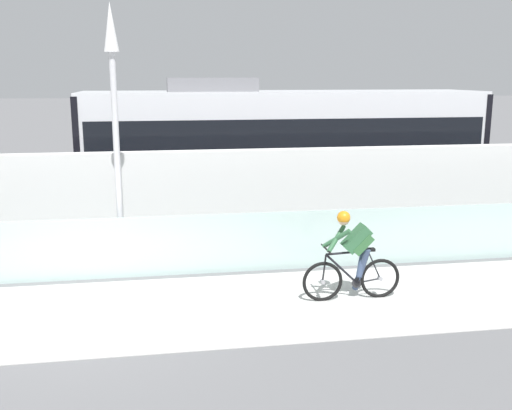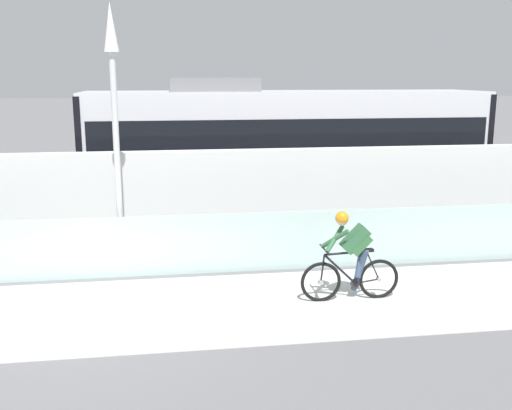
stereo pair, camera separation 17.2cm
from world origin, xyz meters
TOP-DOWN VIEW (x-y plane):
  - ground_plane at (0.00, 0.00)m, footprint 200.00×200.00m
  - bike_path_deck at (0.00, 0.00)m, footprint 32.00×3.20m
  - glass_parapet at (0.00, 1.85)m, footprint 32.00×0.05m
  - concrete_barrier_wall at (0.00, 3.65)m, footprint 32.00×0.36m
  - tram_rail_near at (0.00, 6.13)m, footprint 32.00×0.08m
  - tram_rail_far at (0.00, 7.57)m, footprint 32.00×0.08m
  - tram at (4.80, 6.85)m, footprint 11.06×2.54m
  - cyclist_on_bike at (4.62, 0.00)m, footprint 1.77×0.58m
  - lamp_post_antenna at (0.55, 2.15)m, footprint 0.28×0.28m

SIDE VIEW (x-z plane):
  - ground_plane at x=0.00m, z-range 0.00..0.00m
  - tram_rail_near at x=0.00m, z-range 0.00..0.01m
  - tram_rail_far at x=0.00m, z-range 0.00..0.01m
  - bike_path_deck at x=0.00m, z-range 0.00..0.01m
  - glass_parapet at x=0.00m, z-range 0.00..1.20m
  - cyclist_on_bike at x=4.62m, z-range -0.02..1.59m
  - concrete_barrier_wall at x=0.00m, z-range 0.00..2.24m
  - tram at x=4.80m, z-range -0.01..3.80m
  - lamp_post_antenna at x=0.55m, z-range 0.69..5.89m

